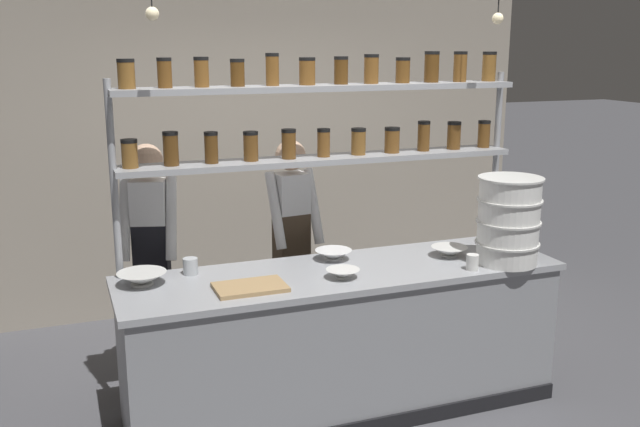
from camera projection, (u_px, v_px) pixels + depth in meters
ground_plane at (342, 407)px, 4.57m from camera, size 40.00×40.00×0.00m
back_wall at (249, 127)px, 6.14m from camera, size 5.13×0.12×3.13m
prep_counter at (342, 340)px, 4.46m from camera, size 2.73×0.76×0.92m
spice_shelf_unit at (325, 127)px, 4.46m from camera, size 2.62×0.28×2.22m
chef_left at (151, 252)px, 4.61m from camera, size 0.41×0.34×1.66m
chef_center at (292, 240)px, 4.96m from camera, size 0.39×0.31×1.63m
container_stack at (509, 221)px, 4.43m from camera, size 0.40×0.40×0.55m
cutting_board at (250, 287)px, 4.01m from camera, size 0.40×0.26×0.02m
prep_bowl_near_left at (449, 252)px, 4.62m from camera, size 0.24×0.24×0.06m
prep_bowl_center_front at (343, 274)px, 4.20m from camera, size 0.20×0.20×0.06m
prep_bowl_center_back at (142, 279)px, 4.07m from camera, size 0.28×0.28×0.08m
prep_bowl_near_right at (333, 255)px, 4.55m from camera, size 0.24×0.24×0.07m
serving_cup_front at (472, 262)px, 4.34m from camera, size 0.07×0.07×0.10m
serving_cup_by_board at (190, 266)px, 4.26m from camera, size 0.09×0.09×0.10m
pendant_light_row at (340, 10)px, 3.99m from camera, size 2.15×0.07×0.70m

